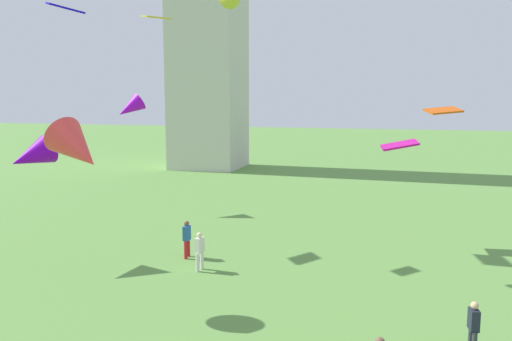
{
  "coord_description": "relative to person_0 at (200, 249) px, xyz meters",
  "views": [
    {
      "loc": [
        3.08,
        0.55,
        7.23
      ],
      "look_at": [
        -2.62,
        21.27,
        4.18
      ],
      "focal_mm": 36.9,
      "sensor_mm": 36.0,
      "label": 1
    }
  ],
  "objects": [
    {
      "name": "kite_flying_3",
      "position": [
        -8.51,
        10.0,
        5.57
      ],
      "size": [
        2.16,
        2.2,
        1.8
      ],
      "rotation": [
        0.0,
        0.0,
        5.53
      ],
      "color": "#970AD5"
    },
    {
      "name": "person_0",
      "position": [
        0.0,
        0.0,
        0.0
      ],
      "size": [
        0.32,
        0.5,
        1.63
      ],
      "rotation": [
        0.0,
        0.0,
        4.53
      ],
      "color": "silver",
      "rests_on": "ground_plane"
    },
    {
      "name": "person_4",
      "position": [
        -1.2,
        1.49,
        0.04
      ],
      "size": [
        0.29,
        0.53,
        1.7
      ],
      "rotation": [
        0.0,
        0.0,
        4.79
      ],
      "color": "red",
      "rests_on": "ground_plane"
    },
    {
      "name": "person_1",
      "position": [
        10.05,
        -4.77,
        -0.03
      ],
      "size": [
        0.3,
        0.48,
        1.57
      ],
      "rotation": [
        0.0,
        0.0,
        1.74
      ],
      "color": "#2D3338",
      "rests_on": "ground_plane"
    },
    {
      "name": "kite_flying_9",
      "position": [
        -2.45,
        -4.59,
        4.55
      ],
      "size": [
        2.69,
        2.14,
        2.13
      ],
      "rotation": [
        0.0,
        0.0,
        1.19
      ],
      "color": "#F13C3B"
    },
    {
      "name": "kite_flying_6",
      "position": [
        -8.15,
        3.33,
        10.57
      ],
      "size": [
        1.98,
        2.03,
        0.61
      ],
      "rotation": [
        0.0,
        0.0,
        3.95
      ],
      "color": "#1208D5"
    },
    {
      "name": "kite_flying_0",
      "position": [
        10.03,
        10.07,
        5.54
      ],
      "size": [
        2.08,
        1.79,
        0.44
      ],
      "rotation": [
        0.0,
        0.0,
        0.41
      ],
      "color": "#D34E0B"
    },
    {
      "name": "kite_flying_4",
      "position": [
        -7.31,
        -0.85,
        3.76
      ],
      "size": [
        1.88,
        2.39,
        1.73
      ],
      "rotation": [
        0.0,
        0.0,
        5.96
      ],
      "color": "#6E04B6"
    },
    {
      "name": "kite_flying_11",
      "position": [
        -3.02,
        2.71,
        9.84
      ],
      "size": [
        1.39,
        1.42,
        0.2
      ],
      "rotation": [
        0.0,
        0.0,
        0.84
      ],
      "color": "gold"
    },
    {
      "name": "kite_flying_1",
      "position": [
        7.86,
        6.36,
        3.97
      ],
      "size": [
        1.88,
        1.43,
        0.54
      ],
      "rotation": [
        0.0,
        0.0,
        0.16
      ],
      "color": "#B90E83"
    }
  ]
}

